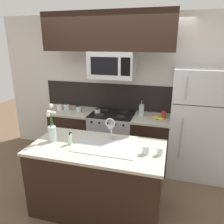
{
  "coord_description": "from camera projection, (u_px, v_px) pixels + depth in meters",
  "views": [
    {
      "loc": [
        0.99,
        -2.62,
        2.13
      ],
      "look_at": [
        0.17,
        0.27,
        1.16
      ],
      "focal_mm": 35.0,
      "sensor_mm": 36.0,
      "label": 1
    }
  ],
  "objects": [
    {
      "name": "storage_jar_squat",
      "position": [
        97.0,
        111.0,
        3.89
      ],
      "size": [
        0.1,
        0.1,
        0.09
      ],
      "color": "silver",
      "rests_on": "back_counter_left"
    },
    {
      "name": "dish_soap_bottle",
      "position": [
        70.0,
        139.0,
        2.7
      ],
      "size": [
        0.06,
        0.05,
        0.16
      ],
      "color": "beige",
      "rests_on": "island_counter"
    },
    {
      "name": "island_counter",
      "position": [
        98.0,
        178.0,
        2.81
      ],
      "size": [
        1.64,
        0.85,
        0.91
      ],
      "color": "black",
      "rests_on": "ground"
    },
    {
      "name": "kitchen_sink",
      "position": [
        105.0,
        152.0,
        2.67
      ],
      "size": [
        0.76,
        0.44,
        0.16
      ],
      "color": "#ADAFB5",
      "rests_on": "island_counter"
    },
    {
      "name": "splash_band",
      "position": [
        117.0,
        97.0,
        4.08
      ],
      "size": [
        2.88,
        0.01,
        0.48
      ],
      "primitive_type": "cube",
      "color": "black",
      "rests_on": "rear_partition"
    },
    {
      "name": "back_counter_left",
      "position": [
        75.0,
        133.0,
        4.2
      ],
      "size": [
        0.78,
        0.65,
        0.91
      ],
      "color": "black",
      "rests_on": "ground"
    },
    {
      "name": "drinking_glass",
      "position": [
        146.0,
        150.0,
        2.48
      ],
      "size": [
        0.08,
        0.08,
        0.1
      ],
      "color": "silver",
      "rests_on": "island_counter"
    },
    {
      "name": "back_counter_right",
      "position": [
        150.0,
        142.0,
        3.82
      ],
      "size": [
        0.64,
        0.65,
        0.91
      ],
      "color": "black",
      "rests_on": "ground"
    },
    {
      "name": "rear_partition",
      "position": [
        134.0,
        89.0,
        4.01
      ],
      "size": [
        5.2,
        0.1,
        2.6
      ],
      "primitive_type": "cube",
      "color": "silver",
      "rests_on": "ground"
    },
    {
      "name": "upper_cabinet_band",
      "position": [
        107.0,
        31.0,
        3.41
      ],
      "size": [
        2.12,
        0.34,
        0.6
      ],
      "primitive_type": "cube",
      "color": "black"
    },
    {
      "name": "storage_jar_medium",
      "position": [
        67.0,
        107.0,
        4.09
      ],
      "size": [
        0.11,
        0.11,
        0.13
      ],
      "color": "silver",
      "rests_on": "back_counter_left"
    },
    {
      "name": "ground_plane",
      "position": [
        96.0,
        189.0,
        3.32
      ],
      "size": [
        10.0,
        10.0,
        0.0
      ],
      "primitive_type": "plane",
      "color": "brown"
    },
    {
      "name": "spare_glass",
      "position": [
        160.0,
        151.0,
        2.45
      ],
      "size": [
        0.06,
        0.06,
        0.09
      ],
      "color": "silver",
      "rests_on": "island_counter"
    },
    {
      "name": "refrigerator",
      "position": [
        199.0,
        123.0,
        3.51
      ],
      "size": [
        0.89,
        0.74,
        1.76
      ],
      "color": "#B7BABF",
      "rests_on": "ground"
    },
    {
      "name": "storage_jar_tall",
      "position": [
        59.0,
        106.0,
        4.09
      ],
      "size": [
        0.1,
        0.1,
        0.13
      ],
      "color": "silver",
      "rests_on": "back_counter_left"
    },
    {
      "name": "stove_range",
      "position": [
        112.0,
        137.0,
        4.0
      ],
      "size": [
        0.76,
        0.64,
        0.93
      ],
      "color": "#B7BABF",
      "rests_on": "ground"
    },
    {
      "name": "french_press",
      "position": [
        141.0,
        110.0,
        3.75
      ],
      "size": [
        0.09,
        0.09,
        0.27
      ],
      "color": "silver",
      "rests_on": "back_counter_right"
    },
    {
      "name": "microwave",
      "position": [
        112.0,
        65.0,
        3.58
      ],
      "size": [
        0.74,
        0.4,
        0.43
      ],
      "color": "#B7BABF"
    },
    {
      "name": "sink_faucet",
      "position": [
        110.0,
        126.0,
        2.79
      ],
      "size": [
        0.14,
        0.14,
        0.31
      ],
      "color": "#B7BABF",
      "rests_on": "island_counter"
    },
    {
      "name": "banana_bunch",
      "position": [
        159.0,
        118.0,
        3.59
      ],
      "size": [
        0.19,
        0.12,
        0.08
      ],
      "color": "yellow",
      "rests_on": "back_counter_right"
    },
    {
      "name": "flower_vase",
      "position": [
        52.0,
        130.0,
        2.77
      ],
      "size": [
        0.11,
        0.15,
        0.49
      ],
      "color": "silver",
      "rests_on": "island_counter"
    },
    {
      "name": "storage_jar_short",
      "position": [
        79.0,
        109.0,
        3.99
      ],
      "size": [
        0.1,
        0.1,
        0.11
      ],
      "color": "silver",
      "rests_on": "back_counter_left"
    },
    {
      "name": "coffee_tin",
      "position": [
        164.0,
        115.0,
        3.66
      ],
      "size": [
        0.08,
        0.08,
        0.11
      ],
      "primitive_type": "cylinder",
      "color": "#B22D23",
      "rests_on": "back_counter_right"
    }
  ]
}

